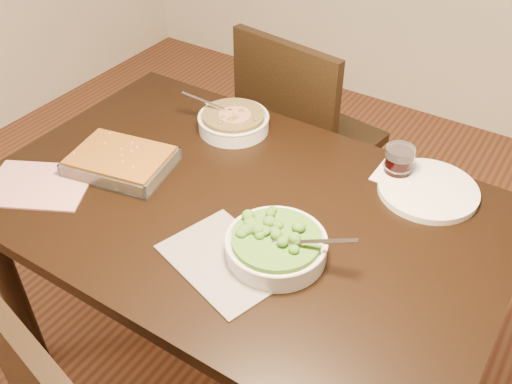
{
  "coord_description": "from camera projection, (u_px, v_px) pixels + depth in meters",
  "views": [
    {
      "loc": [
        0.68,
        -0.96,
        1.74
      ],
      "look_at": [
        0.05,
        0.01,
        0.8
      ],
      "focal_mm": 40.0,
      "sensor_mm": 36.0,
      "label": 1
    }
  ],
  "objects": [
    {
      "name": "baking_dish",
      "position": [
        121.0,
        162.0,
        1.64
      ],
      "size": [
        0.32,
        0.26,
        0.05
      ],
      "rotation": [
        0.0,
        0.0,
        0.2
      ],
      "color": "silver",
      "rests_on": "table"
    },
    {
      "name": "coaster",
      "position": [
        396.0,
        175.0,
        1.62
      ],
      "size": [
        0.12,
        0.12,
        0.0
      ],
      "primitive_type": "cube",
      "color": "white",
      "rests_on": "table"
    },
    {
      "name": "broccoli_bowl",
      "position": [
        276.0,
        245.0,
        1.36
      ],
      "size": [
        0.28,
        0.25,
        0.09
      ],
      "color": "silver",
      "rests_on": "table"
    },
    {
      "name": "stew_bowl",
      "position": [
        234.0,
        121.0,
        1.79
      ],
      "size": [
        0.25,
        0.23,
        0.09
      ],
      "color": "silver",
      "rests_on": "table"
    },
    {
      "name": "magazine_b",
      "position": [
        226.0,
        260.0,
        1.36
      ],
      "size": [
        0.35,
        0.29,
        0.01
      ],
      "primitive_type": "cube",
      "rotation": [
        0.0,
        0.0,
        -0.3
      ],
      "color": "#25252C",
      "rests_on": "table"
    },
    {
      "name": "wine_tumbler",
      "position": [
        399.0,
        161.0,
        1.59
      ],
      "size": [
        0.08,
        0.08,
        0.09
      ],
      "color": "black",
      "rests_on": "coaster"
    },
    {
      "name": "magazine_a",
      "position": [
        38.0,
        185.0,
        1.59
      ],
      "size": [
        0.34,
        0.31,
        0.01
      ],
      "primitive_type": "cube",
      "rotation": [
        0.0,
        0.0,
        0.48
      ],
      "color": "#AD314A",
      "rests_on": "table"
    },
    {
      "name": "chair_far",
      "position": [
        301.0,
        134.0,
        2.2
      ],
      "size": [
        0.5,
        0.5,
        0.94
      ],
      "rotation": [
        0.0,
        0.0,
        3.0
      ],
      "color": "black",
      "rests_on": "ground"
    },
    {
      "name": "dinner_plate",
      "position": [
        428.0,
        190.0,
        1.56
      ],
      "size": [
        0.27,
        0.27,
        0.02
      ],
      "primitive_type": "cylinder",
      "color": "white",
      "rests_on": "table"
    },
    {
      "name": "table",
      "position": [
        239.0,
        229.0,
        1.59
      ],
      "size": [
        1.4,
        0.9,
        0.75
      ],
      "color": "black",
      "rests_on": "ground"
    },
    {
      "name": "ground",
      "position": [
        243.0,
        366.0,
        2.0
      ],
      "size": [
        4.0,
        4.0,
        0.0
      ],
      "primitive_type": "plane",
      "color": "#4C2215",
      "rests_on": "ground"
    }
  ]
}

